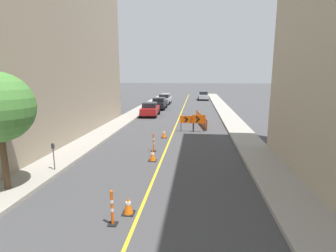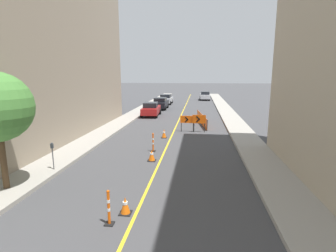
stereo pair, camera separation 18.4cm
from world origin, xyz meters
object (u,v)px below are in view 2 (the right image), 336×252
at_px(arrow_barricade_secondary, 199,120).
at_px(parked_car_curb_mid, 160,103).
at_px(traffic_cone_fourth, 164,133).
at_px(parked_car_curb_near, 151,109).
at_px(delineator_post_rear, 153,144).
at_px(parking_meter_near_curb, 52,151).
at_px(delineator_post_front, 109,210).
at_px(traffic_cone_second, 125,205).
at_px(traffic_cone_third, 152,155).
at_px(arrow_barricade_primary, 188,120).
at_px(parked_car_curb_far, 166,99).
at_px(parked_car_opposite_side, 205,96).

distance_m(arrow_barricade_secondary, parked_car_curb_mid, 15.41).
relative_size(traffic_cone_fourth, parked_car_curb_near, 0.15).
bearing_deg(delineator_post_rear, parking_meter_near_curb, -135.32).
height_order(delineator_post_front, parking_meter_near_curb, parking_meter_near_curb).
distance_m(traffic_cone_fourth, parked_car_curb_mid, 16.97).
bearing_deg(parking_meter_near_curb, parked_car_curb_mid, 86.19).
distance_m(traffic_cone_fourth, parked_car_curb_near, 10.84).
bearing_deg(traffic_cone_second, parking_meter_near_curb, 143.78).
distance_m(traffic_cone_third, parking_meter_near_curb, 5.08).
height_order(traffic_cone_fourth, parking_meter_near_curb, parking_meter_near_curb).
relative_size(arrow_barricade_primary, parked_car_curb_far, 0.31).
bearing_deg(traffic_cone_second, parked_car_curb_near, 98.09).
height_order(arrow_barricade_secondary, parked_car_curb_mid, parked_car_curb_mid).
bearing_deg(arrow_barricade_primary, arrow_barricade_secondary, -5.68).
height_order(arrow_barricade_primary, parking_meter_near_curb, parking_meter_near_curb).
height_order(traffic_cone_second, parking_meter_near_curb, parking_meter_near_curb).
distance_m(delineator_post_front, arrow_barricade_primary, 14.36).
xyz_separation_m(parked_car_opposite_side, parking_meter_near_curb, (-8.04, -38.67, 0.33)).
bearing_deg(traffic_cone_third, parked_car_curb_near, 100.54).
bearing_deg(traffic_cone_second, arrow_barricade_secondary, 79.55).
distance_m(parked_car_curb_near, parked_car_opposite_side, 21.47).
distance_m(traffic_cone_third, traffic_cone_fourth, 5.44).
bearing_deg(parking_meter_near_curb, delineator_post_rear, 44.68).
distance_m(traffic_cone_second, parked_car_curb_mid, 28.01).
height_order(arrow_barricade_primary, parked_car_curb_near, parked_car_curb_near).
xyz_separation_m(traffic_cone_second, parked_car_curb_near, (-3.06, 21.55, 0.50)).
bearing_deg(parked_car_curb_far, delineator_post_rear, -82.27).
xyz_separation_m(traffic_cone_fourth, parking_meter_near_curb, (-4.38, -7.80, 0.79)).
xyz_separation_m(traffic_cone_second, parked_car_curb_far, (-2.91, 34.08, 0.50)).
distance_m(traffic_cone_fourth, arrow_barricade_primary, 3.01).
bearing_deg(parked_car_opposite_side, arrow_barricade_secondary, -93.24).
bearing_deg(parked_car_opposite_side, parked_car_curb_mid, -115.55).
xyz_separation_m(parked_car_curb_far, parking_meter_near_curb, (-1.62, -30.76, 0.33)).
height_order(traffic_cone_second, traffic_cone_third, traffic_cone_third).
bearing_deg(parked_car_curb_far, arrow_barricade_secondary, -73.17).
xyz_separation_m(arrow_barricade_secondary, parking_meter_near_curb, (-7.01, -10.10, 0.09)).
height_order(delineator_post_front, arrow_barricade_primary, arrow_barricade_primary).
bearing_deg(parked_car_curb_mid, parking_meter_near_curb, -93.26).
distance_m(traffic_cone_fourth, arrow_barricade_secondary, 3.56).
bearing_deg(traffic_cone_fourth, parking_meter_near_curb, -119.36).
bearing_deg(traffic_cone_third, parked_car_curb_far, 95.63).
bearing_deg(arrow_barricade_secondary, parking_meter_near_curb, -123.12).
bearing_deg(traffic_cone_fourth, parked_car_curb_near, 105.61).
height_order(traffic_cone_third, delineator_post_front, delineator_post_front).
relative_size(delineator_post_rear, arrow_barricade_secondary, 0.81).
bearing_deg(traffic_cone_second, parked_car_opposite_side, 85.22).
bearing_deg(delineator_post_front, parking_meter_near_curb, 136.19).
bearing_deg(parking_meter_near_curb, traffic_cone_second, -36.22).
height_order(delineator_post_front, delineator_post_rear, delineator_post_rear).
height_order(arrow_barricade_primary, arrow_barricade_secondary, arrow_barricade_secondary).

